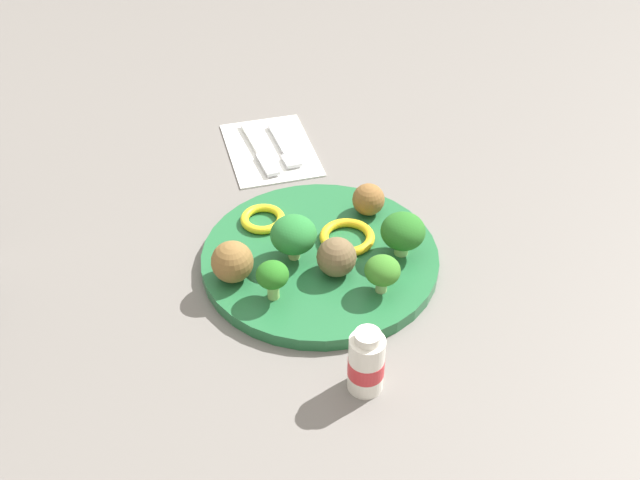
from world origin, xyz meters
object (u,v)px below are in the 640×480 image
at_px(yogurt_bottle, 368,363).
at_px(knife, 260,150).
at_px(plate, 320,258).
at_px(broccoli_floret_front_right, 272,276).
at_px(broccoli_floret_mid_left, 382,271).
at_px(meatball_center, 337,257).
at_px(meatball_mid_left, 368,199).
at_px(napkin, 270,149).
at_px(broccoli_floret_front_left, 293,234).
at_px(broccoli_floret_back_right, 403,232).
at_px(pepper_ring_near_rim, 263,219).
at_px(meatball_near_rim, 232,262).
at_px(fork, 284,147).
at_px(pepper_ring_center, 347,237).

bearing_deg(yogurt_bottle, knife, -175.98).
height_order(plate, broccoli_floret_front_right, broccoli_floret_front_right).
bearing_deg(broccoli_floret_front_right, knife, 172.90).
distance_m(broccoli_floret_mid_left, broccoli_floret_front_right, 0.12).
bearing_deg(broccoli_floret_front_right, yogurt_bottle, 27.95).
height_order(broccoli_floret_front_right, meatball_center, broccoli_floret_front_right).
relative_size(meatball_mid_left, napkin, 0.24).
xyz_separation_m(broccoli_floret_mid_left, broccoli_floret_front_right, (-0.02, -0.12, 0.00)).
distance_m(napkin, yogurt_bottle, 0.45).
distance_m(broccoli_floret_front_left, broccoli_floret_front_right, 0.07).
distance_m(broccoli_floret_back_right, pepper_ring_near_rim, 0.18).
relative_size(broccoli_floret_front_right, knife, 0.32).
bearing_deg(yogurt_bottle, broccoli_floret_back_right, 151.61).
bearing_deg(napkin, meatball_mid_left, 24.51).
bearing_deg(meatball_near_rim, yogurt_bottle, 31.95).
relative_size(broccoli_floret_front_left, fork, 0.46).
height_order(meatball_center, knife, meatball_center).
distance_m(broccoli_floret_front_left, yogurt_bottle, 0.20).
relative_size(broccoli_floret_front_left, napkin, 0.33).
distance_m(meatball_near_rim, fork, 0.29).
relative_size(broccoli_floret_back_right, meatball_center, 1.19).
distance_m(meatball_mid_left, pepper_ring_center, 0.06).
xyz_separation_m(meatball_mid_left, knife, (-0.19, -0.11, -0.03)).
bearing_deg(meatball_mid_left, meatball_near_rim, -66.17).
xyz_separation_m(meatball_center, napkin, (-0.29, -0.02, -0.04)).
bearing_deg(napkin, broccoli_floret_front_right, -9.96).
height_order(pepper_ring_center, pepper_ring_near_rim, same).
bearing_deg(meatball_center, broccoli_floret_mid_left, 45.00).
xyz_separation_m(plate, fork, (-0.25, 0.01, -0.00)).
bearing_deg(pepper_ring_near_rim, yogurt_bottle, 12.19).
bearing_deg(knife, pepper_ring_center, 15.70).
relative_size(broccoli_floret_front_left, broccoli_floret_back_right, 1.03).
height_order(meatball_center, fork, meatball_center).
xyz_separation_m(broccoli_floret_mid_left, napkin, (-0.33, -0.06, -0.04)).
bearing_deg(pepper_ring_near_rim, knife, 171.48).
height_order(meatball_mid_left, meatball_near_rim, meatball_near_rim).
relative_size(meatball_near_rim, knife, 0.33).
xyz_separation_m(broccoli_floret_front_left, broccoli_floret_back_right, (0.03, 0.12, -0.00)).
height_order(broccoli_floret_mid_left, meatball_mid_left, broccoli_floret_mid_left).
distance_m(plate, meatball_near_rim, 0.11).
xyz_separation_m(broccoli_floret_front_right, fork, (-0.31, 0.07, -0.04)).
bearing_deg(meatball_near_rim, pepper_ring_near_rim, 151.44).
bearing_deg(broccoli_floret_front_right, fork, 166.50).
relative_size(plate, yogurt_bottle, 3.68).
bearing_deg(napkin, meatball_near_rim, -18.78).
bearing_deg(plate, pepper_ring_near_rim, -143.36).
bearing_deg(knife, yogurt_bottle, 4.02).
xyz_separation_m(plate, knife, (-0.25, -0.03, -0.00)).
bearing_deg(broccoli_floret_mid_left, knife, -166.27).
xyz_separation_m(plate, broccoli_floret_back_right, (0.02, 0.09, 0.04)).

